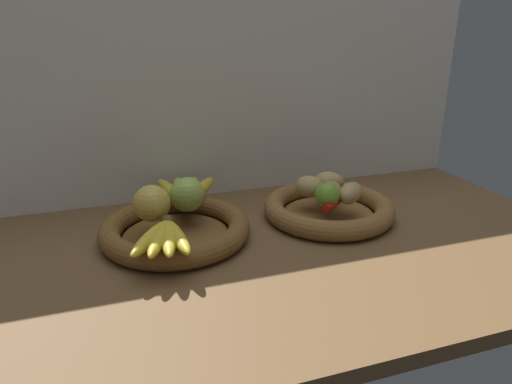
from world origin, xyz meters
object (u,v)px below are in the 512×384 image
Objects in this scene: apple_green_back at (187,194)px; potato_back at (329,182)px; apple_golden_left at (152,203)px; potato_large at (330,191)px; potato_oblong at (309,187)px; banana_bunch_front at (164,237)px; chili_pepper at (341,199)px; lime_near at (327,195)px; fruit_bowl_right at (329,209)px; banana_bunch_back at (185,191)px; potato_small at (350,193)px; fruit_bowl_left at (175,229)px.

apple_green_back is 35.89cm from potato_back.
apple_golden_left is 41.86cm from potato_large.
apple_green_back reaches higher than potato_oblong.
apple_green_back is 0.47× the size of banana_bunch_front.
lime_near is at bearing 157.28° from chili_pepper.
apple_golden_left is at bearing -159.65° from apple_green_back.
potato_large is at bearing -37.87° from potato_oblong.
fruit_bowl_right is at bearing -114.44° from potato_back.
apple_golden_left is at bearing 172.94° from lime_near.
banana_bunch_front is 39.82cm from potato_oblong.
apple_golden_left is 0.39× the size of banana_bunch_back.
potato_oblong is 9.88cm from potato_small.
chili_pepper is (5.18, -6.55, -1.58)cm from potato_oblong.
fruit_bowl_left is at bearing -110.74° from banana_bunch_back.
fruit_bowl_left is 4.28× the size of potato_large.
potato_back reaches higher than fruit_bowl_left.
banana_bunch_front is at bearing -109.71° from banana_bunch_back.
potato_large is (37.26, 0.00, 4.58)cm from fruit_bowl_left.
potato_back is at bearing 5.43° from apple_golden_left.
potato_back is 0.88× the size of potato_small.
lime_near is at bearing -123.69° from potato_large.
potato_oblong is 0.95× the size of potato_back.
fruit_bowl_right is 1.54× the size of banana_bunch_back.
fruit_bowl_right is at bearing 77.04° from chili_pepper.
potato_back is 10.31cm from lime_near.
fruit_bowl_left is 4.70× the size of potato_oblong.
fruit_bowl_right is at bearing 15.36° from banana_bunch_front.
banana_bunch_back reaches higher than banana_bunch_front.
apple_green_back reaches higher than fruit_bowl_right.
potato_back is 8.48cm from chili_pepper.
chili_pepper is (4.08, 0.73, -1.91)cm from lime_near.
chili_pepper is (34.93, -7.13, -2.90)cm from apple_green_back.
apple_golden_left is 1.08× the size of potato_back.
apple_green_back is at bearing 178.88° from potato_oblong.
apple_golden_left is 1.13× the size of potato_oblong.
apple_golden_left is at bearing 141.73° from chili_pepper.
potato_back is at bearing 65.56° from fruit_bowl_right.
banana_bunch_back reaches higher than fruit_bowl_left.
lime_near is (30.85, -7.85, -1.00)cm from apple_green_back.
lime_near is 4.56cm from chili_pepper.
apple_green_back is 33.91cm from potato_large.
potato_oblong is 0.84× the size of potato_small.
banana_bunch_front is at bearing -164.64° from potato_large.
potato_small is at bearing 9.92° from banana_bunch_front.
chili_pepper is (38.53, -3.50, 3.53)cm from fruit_bowl_left.
fruit_bowl_left is at bearing 175.11° from potato_small.
potato_large is (-0.00, -0.00, 4.58)cm from fruit_bowl_right.
lime_near is at bearing -118.98° from potato_back.
lime_near is at bearing 10.45° from banana_bunch_front.
banana_bunch_front is at bearing -159.61° from potato_back.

